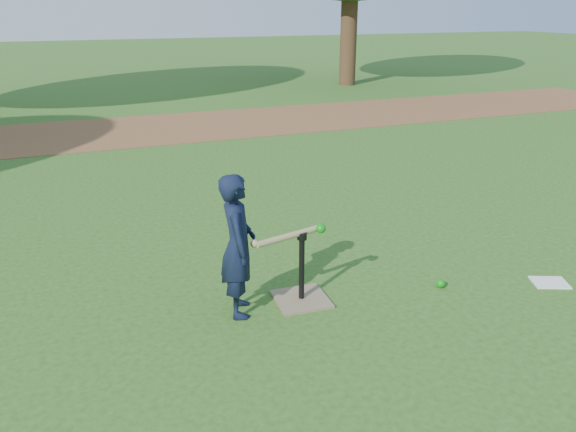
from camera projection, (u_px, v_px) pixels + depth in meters
name	position (u px, v px, depth m)	size (l,w,h in m)	color
ground	(321.00, 298.00, 4.73)	(80.00, 80.00, 0.00)	#285116
dirt_strip	(162.00, 128.00, 11.24)	(24.00, 3.00, 0.01)	brown
child	(238.00, 246.00, 4.33)	(0.42, 0.28, 1.15)	black
wiffle_ball_ground	(441.00, 283.00, 4.90)	(0.08, 0.08, 0.08)	#0B830F
clipboard	(550.00, 282.00, 4.99)	(0.30, 0.23, 0.01)	white
batting_tee	(301.00, 288.00, 4.66)	(0.46, 0.46, 0.61)	#7D6A4F
swing_action	(292.00, 235.00, 4.43)	(0.66, 0.19, 0.09)	tan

